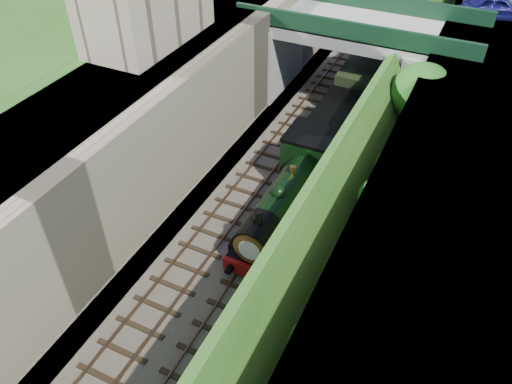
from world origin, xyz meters
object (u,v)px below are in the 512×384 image
Objects in this scene: tree at (424,95)px; locomotive at (290,195)px; road_bridge at (365,54)px; tender at (334,131)px; car_blue at (497,7)px.

tree reaches higher than locomotive.
tree is at bearing -46.15° from road_bridge.
locomotive is at bearing -90.00° from tender.
locomotive is (-7.18, -18.41, -5.13)m from car_blue.
locomotive is at bearing 144.42° from car_blue.
car_blue is at bearing 56.98° from tender.
tender is (0.26, -6.53, -2.46)m from road_bridge.
locomotive is (-4.71, -8.72, -2.75)m from tree.
locomotive is at bearing -88.95° from road_bridge.
tender is (-4.71, -1.36, -3.03)m from tree.
car_blue is 14.24m from tender.
tender is at bearing -163.91° from tree.
car_blue reaches higher than locomotive.
locomotive is 1.70× the size of tender.
tender is (-7.18, -11.04, -5.41)m from car_blue.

